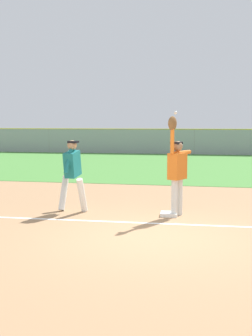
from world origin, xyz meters
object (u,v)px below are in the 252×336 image
Objects in this scene: runner at (72,170)px; parked_car_silver at (136,142)px; parked_car_tan at (58,141)px; first_base at (169,214)px; fielder at (177,167)px; parked_car_black at (216,143)px; baseball at (175,113)px.

parked_car_silver is at bearing 102.73° from runner.
first_base is at bearing -68.58° from parked_car_tan.
fielder is 22.62m from parked_car_black.
fielder is 1.33× the size of runner.
baseball is at bearing 46.97° from first_base.
parked_car_tan is 1.01× the size of parked_car_black.
baseball reaches higher than runner.
first_base is 0.08× the size of parked_car_silver.
fielder is 0.51× the size of parked_car_black.
fielder is at bearing 11.43° from first_base.
parked_car_tan is at bearing -35.59° from fielder.
parked_car_tan and parked_car_silver have the same top height.
parked_car_tan reaches higher than first_base.
first_base is 5.14× the size of baseball.
parked_car_black is (3.66, 22.55, -0.32)m from runner.
first_base is 1.09m from fielder.
fielder is 1.24m from baseball.
baseball is 0.02× the size of parked_car_tan.
runner is at bearing -81.57° from parked_car_silver.
parked_car_tan is at bearing 116.10° from baseball.
first_base is at bearing 5.29° from runner.
parked_car_tan and parked_car_black have the same top height.
first_base is at bearing -133.03° from baseball.
fielder is 0.51× the size of parked_car_silver.
parked_car_silver reaches higher than first_base.
first_base is 22.66m from parked_car_black.
baseball is at bearing -68.23° from parked_car_tan.
parked_car_tan is (-10.99, 22.43, -1.68)m from baseball.
baseball is 0.02× the size of parked_car_silver.
parked_car_silver is at bearing 176.17° from parked_car_black.
fielder is at bearing -68.21° from parked_car_tan.
fielder is 23.26m from parked_car_silver.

